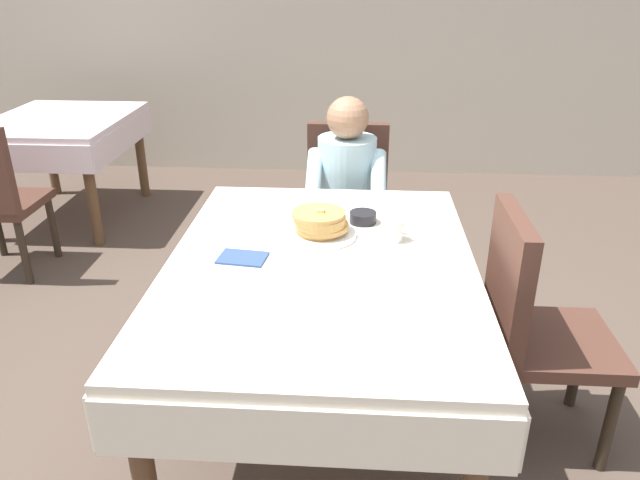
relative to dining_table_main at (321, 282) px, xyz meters
name	(u,v)px	position (x,y,z in m)	size (l,w,h in m)	color
ground_plane	(321,421)	(0.00, 0.00, -0.65)	(14.00, 14.00, 0.00)	brown
dining_table_main	(321,282)	(0.00, 0.00, 0.00)	(1.12, 1.52, 0.74)	silver
chair_diner	(347,200)	(0.07, 1.17, -0.12)	(0.44, 0.45, 0.93)	#4C2D23
diner_person	(346,185)	(0.07, 1.01, 0.02)	(0.40, 0.43, 1.12)	silver
chair_right_side	(531,317)	(0.77, 0.00, -0.12)	(0.45, 0.44, 0.93)	#4C2D23
plate_breakfast	(320,234)	(-0.02, 0.21, 0.10)	(0.28, 0.28, 0.02)	white
breakfast_stack	(320,222)	(-0.02, 0.21, 0.15)	(0.22, 0.21, 0.10)	tan
cup_coffee	(394,230)	(0.27, 0.19, 0.13)	(0.11, 0.08, 0.08)	white
bowl_butter	(363,217)	(0.15, 0.36, 0.11)	(0.11, 0.11, 0.04)	black
fork_left_of_plate	(271,236)	(-0.21, 0.19, 0.09)	(0.18, 0.01, 0.01)	silver
knife_right_of_plate	(369,239)	(0.17, 0.19, 0.09)	(0.20, 0.01, 0.01)	silver
spoon_near_edge	(305,270)	(-0.05, -0.09, 0.09)	(0.15, 0.01, 0.01)	silver
napkin_folded	(242,258)	(-0.28, -0.01, 0.09)	(0.17, 0.12, 0.01)	#334C7F
background_table_far	(62,134)	(-1.96, 2.10, -0.03)	(0.92, 1.12, 0.74)	silver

